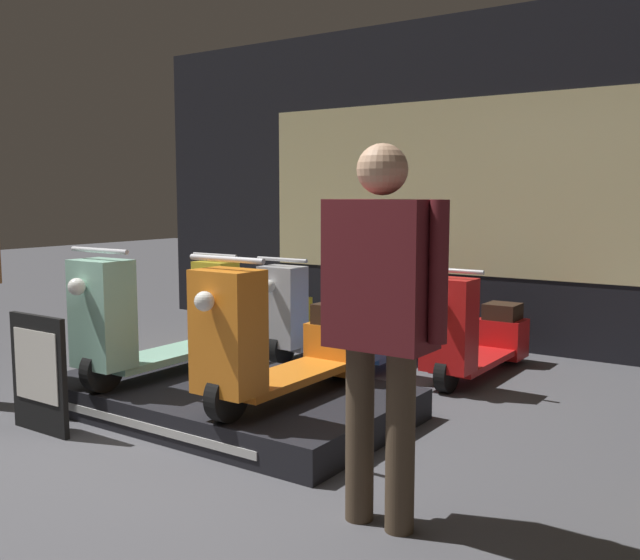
% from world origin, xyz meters
% --- Properties ---
extents(ground_plane, '(30.00, 30.00, 0.00)m').
position_xyz_m(ground_plane, '(0.00, 0.00, 0.00)').
color(ground_plane, '#4C4C51').
extents(shop_wall_back, '(7.40, 0.09, 3.20)m').
position_xyz_m(shop_wall_back, '(0.00, 4.21, 1.60)').
color(shop_wall_back, black).
rests_on(shop_wall_back, ground_plane).
extents(display_platform, '(2.41, 1.39, 0.20)m').
position_xyz_m(display_platform, '(-0.19, 1.17, 0.10)').
color(display_platform, black).
rests_on(display_platform, ground_plane).
extents(scooter_display_left, '(0.53, 1.55, 0.94)m').
position_xyz_m(scooter_display_left, '(-0.73, 1.09, 0.56)').
color(scooter_display_left, black).
rests_on(scooter_display_left, display_platform).
extents(scooter_display_right, '(0.53, 1.55, 0.94)m').
position_xyz_m(scooter_display_right, '(0.35, 1.09, 0.56)').
color(scooter_display_right, black).
rests_on(scooter_display_right, display_platform).
extents(scooter_backrow_0, '(0.53, 1.55, 0.94)m').
position_xyz_m(scooter_backrow_0, '(-1.53, 3.02, 0.35)').
color(scooter_backrow_0, black).
rests_on(scooter_backrow_0, ground_plane).
extents(scooter_backrow_1, '(0.53, 1.55, 0.94)m').
position_xyz_m(scooter_backrow_1, '(-0.74, 3.02, 0.35)').
color(scooter_backrow_1, black).
rests_on(scooter_backrow_1, ground_plane).
extents(scooter_backrow_2, '(0.53, 1.55, 0.94)m').
position_xyz_m(scooter_backrow_2, '(0.04, 3.02, 0.35)').
color(scooter_backrow_2, black).
rests_on(scooter_backrow_2, ground_plane).
extents(scooter_backrow_3, '(0.53, 1.55, 0.94)m').
position_xyz_m(scooter_backrow_3, '(0.83, 3.02, 0.35)').
color(scooter_backrow_3, black).
rests_on(scooter_backrow_3, ground_plane).
extents(person_right_browsing, '(0.62, 0.26, 1.70)m').
position_xyz_m(person_right_browsing, '(1.49, 0.32, 1.01)').
color(person_right_browsing, '#473828').
rests_on(person_right_browsing, ground_plane).
extents(price_sign_board, '(0.52, 0.04, 0.74)m').
position_xyz_m(price_sign_board, '(-0.89, 0.22, 0.38)').
color(price_sign_board, black).
rests_on(price_sign_board, ground_plane).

